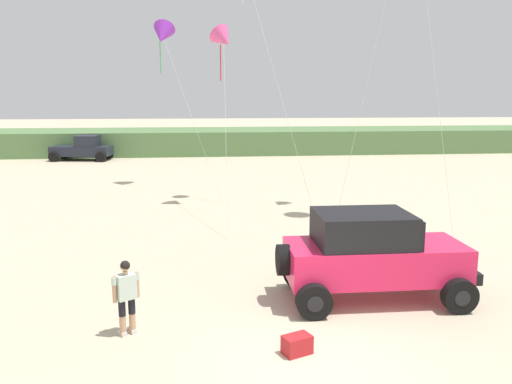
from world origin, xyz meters
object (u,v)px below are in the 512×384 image
(jeep, at_px, (372,254))
(cooler_box, at_px, (297,345))
(distant_pickup, at_px, (83,149))
(kite_orange_streamer, at_px, (162,35))
(kite_white_parafoil, at_px, (224,39))
(person_watching, at_px, (126,293))

(jeep, relative_size, cooler_box, 8.68)
(distant_pickup, bearing_deg, cooler_box, -71.29)
(distant_pickup, xyz_separation_m, kite_orange_streamer, (7.38, -12.87, 7.38))
(kite_orange_streamer, height_order, kite_white_parafoil, kite_orange_streamer)
(cooler_box, height_order, kite_orange_streamer, kite_orange_streamer)
(jeep, xyz_separation_m, kite_orange_streamer, (-6.17, 17.54, 7.12))
(jeep, relative_size, distant_pickup, 1.01)
(distant_pickup, bearing_deg, kite_white_parafoil, -60.97)
(distant_pickup, bearing_deg, kite_orange_streamer, -60.17)
(jeep, relative_size, kite_orange_streamer, 0.53)
(jeep, distance_m, cooler_box, 3.66)
(cooler_box, relative_size, distant_pickup, 0.12)
(distant_pickup, distance_m, kite_orange_streamer, 16.57)
(kite_white_parafoil, bearing_deg, cooler_box, -86.98)
(jeep, relative_size, person_watching, 2.91)
(jeep, bearing_deg, kite_white_parafoil, 105.05)
(person_watching, xyz_separation_m, kite_white_parafoil, (2.73, 13.00, 6.60))
(jeep, height_order, kite_orange_streamer, kite_orange_streamer)
(person_watching, height_order, distant_pickup, distant_pickup)
(kite_orange_streamer, distance_m, kite_white_parafoil, 6.70)
(kite_orange_streamer, bearing_deg, distant_pickup, 119.83)
(person_watching, distance_m, kite_white_parafoil, 14.83)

